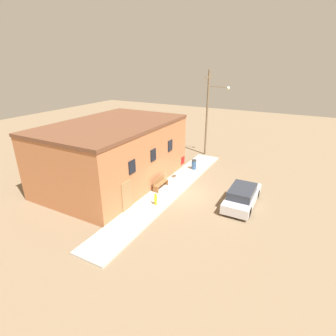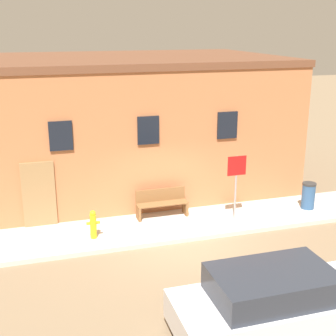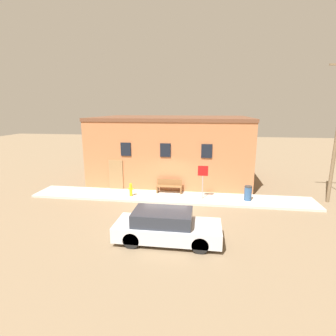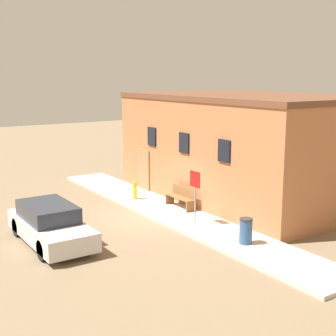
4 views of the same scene
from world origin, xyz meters
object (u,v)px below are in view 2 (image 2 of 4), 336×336
at_px(fire_hydrant, 93,224).
at_px(stop_sign, 236,176).
at_px(trash_bin, 308,196).
at_px(parked_car, 278,301).
at_px(bench, 162,203).

bearing_deg(fire_hydrant, stop_sign, 1.31).
relative_size(fire_hydrant, stop_sign, 0.41).
height_order(stop_sign, trash_bin, stop_sign).
distance_m(stop_sign, trash_bin, 2.95).
bearing_deg(trash_bin, fire_hydrant, -178.23).
bearing_deg(parked_car, bench, 96.62).
distance_m(fire_hydrant, parked_car, 6.09).
distance_m(stop_sign, parked_car, 5.63).
relative_size(fire_hydrant, parked_car, 0.19).
bearing_deg(trash_bin, bench, 171.22).
distance_m(stop_sign, bench, 2.58).
height_order(bench, trash_bin, bench).
bearing_deg(stop_sign, trash_bin, 2.54).
height_order(bench, parked_car, parked_car).
height_order(stop_sign, bench, stop_sign).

